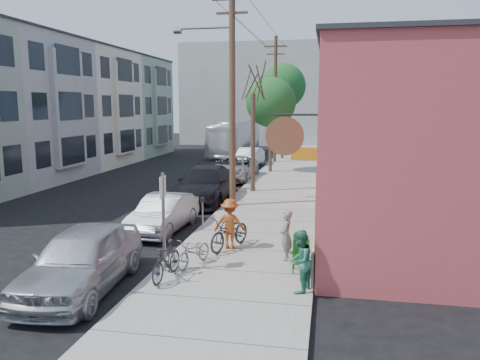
% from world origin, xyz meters
% --- Properties ---
extents(ground, '(120.00, 120.00, 0.00)m').
position_xyz_m(ground, '(0.00, 0.00, 0.00)').
color(ground, black).
extents(sidewalk, '(4.50, 58.00, 0.15)m').
position_xyz_m(sidewalk, '(4.25, 11.00, 0.07)').
color(sidewalk, '#9E9C92').
rests_on(sidewalk, ground).
extents(cafe_building, '(6.60, 20.20, 6.61)m').
position_xyz_m(cafe_building, '(8.99, 4.99, 3.30)').
color(cafe_building, '#B74446').
rests_on(cafe_building, ground).
extents(apartment_row, '(6.30, 32.00, 9.00)m').
position_xyz_m(apartment_row, '(-11.85, 14.00, 4.50)').
color(apartment_row, '#8FA087').
rests_on(apartment_row, ground).
extents(end_cap_building, '(18.00, 8.00, 12.00)m').
position_xyz_m(end_cap_building, '(-2.00, 42.00, 6.00)').
color(end_cap_building, '#A3A29E').
rests_on(end_cap_building, ground).
extents(sign_post, '(0.07, 0.45, 2.80)m').
position_xyz_m(sign_post, '(2.35, -4.41, 1.83)').
color(sign_post, slate).
rests_on(sign_post, sidewalk).
extents(parking_meter_near, '(0.14, 0.14, 1.24)m').
position_xyz_m(parking_meter_near, '(2.25, 0.01, 0.98)').
color(parking_meter_near, slate).
rests_on(parking_meter_near, sidewalk).
extents(parking_meter_far, '(0.14, 0.14, 1.24)m').
position_xyz_m(parking_meter_far, '(2.25, 10.20, 0.98)').
color(parking_meter_far, slate).
rests_on(parking_meter_far, sidewalk).
extents(utility_pole_near, '(3.57, 0.28, 10.00)m').
position_xyz_m(utility_pole_near, '(2.39, 4.56, 5.41)').
color(utility_pole_near, '#503A28').
rests_on(utility_pole_near, sidewalk).
extents(utility_pole_far, '(1.80, 0.28, 10.00)m').
position_xyz_m(utility_pole_far, '(2.45, 21.66, 5.34)').
color(utility_pole_far, '#503A28').
rests_on(utility_pole_far, sidewalk).
extents(tree_bare, '(0.24, 0.24, 5.21)m').
position_xyz_m(tree_bare, '(2.80, 8.33, 2.76)').
color(tree_bare, '#44392C').
rests_on(tree_bare, sidewalk).
extents(tree_leafy_mid, '(3.44, 3.44, 6.51)m').
position_xyz_m(tree_leafy_mid, '(2.80, 16.00, 4.93)').
color(tree_leafy_mid, '#44392C').
rests_on(tree_leafy_mid, sidewalk).
extents(tree_leafy_far, '(3.88, 3.88, 8.16)m').
position_xyz_m(tree_leafy_far, '(2.80, 24.48, 6.35)').
color(tree_leafy_far, '#44392C').
rests_on(tree_leafy_far, sidewalk).
extents(patio_chair_a, '(0.64, 0.64, 0.88)m').
position_xyz_m(patio_chair_a, '(6.06, -3.32, 0.59)').
color(patio_chair_a, '#124312').
rests_on(patio_chair_a, sidewalk).
extents(patio_chair_b, '(0.56, 0.56, 0.88)m').
position_xyz_m(patio_chair_b, '(6.10, -3.77, 0.59)').
color(patio_chair_b, '#124312').
rests_on(patio_chair_b, sidewalk).
extents(patron_grey, '(0.36, 0.55, 1.50)m').
position_xyz_m(patron_grey, '(5.60, -2.80, 0.90)').
color(patron_grey, gray).
rests_on(patron_grey, sidewalk).
extents(patron_green, '(0.79, 0.91, 1.58)m').
position_xyz_m(patron_green, '(6.16, -5.18, 0.94)').
color(patron_green, '#2F7658').
rests_on(patron_green, sidewalk).
extents(cyclist, '(1.06, 0.61, 1.64)m').
position_xyz_m(cyclist, '(3.71, -1.99, 0.97)').
color(cyclist, '#994316').
rests_on(cyclist, sidewalk).
extents(cyclist_bike, '(1.44, 2.18, 1.08)m').
position_xyz_m(cyclist_bike, '(3.71, -1.99, 0.69)').
color(cyclist_bike, black).
rests_on(cyclist_bike, sidewalk).
extents(parked_bike_a, '(0.65, 1.71, 1.01)m').
position_xyz_m(parked_bike_a, '(2.61, -4.97, 0.65)').
color(parked_bike_a, black).
rests_on(parked_bike_a, sidewalk).
extents(parked_bike_b, '(1.02, 1.68, 0.83)m').
position_xyz_m(parked_bike_b, '(3.02, -3.79, 0.57)').
color(parked_bike_b, slate).
rests_on(parked_bike_b, sidewalk).
extents(car_0, '(2.34, 5.03, 1.67)m').
position_xyz_m(car_0, '(0.60, -5.77, 0.83)').
color(car_0, '#AAACB1').
rests_on(car_0, ground).
extents(car_1, '(1.67, 4.27, 1.39)m').
position_xyz_m(car_1, '(0.68, 0.11, 0.69)').
color(car_1, gray).
rests_on(car_1, ground).
extents(car_2, '(2.51, 5.98, 1.72)m').
position_xyz_m(car_2, '(0.80, 5.76, 0.86)').
color(car_2, black).
rests_on(car_2, ground).
extents(car_3, '(2.79, 5.59, 1.52)m').
position_xyz_m(car_3, '(0.80, 12.66, 0.76)').
color(car_3, '#B0B3B8').
rests_on(car_3, ground).
extents(car_4, '(1.93, 4.62, 1.49)m').
position_xyz_m(car_4, '(0.73, 19.17, 0.74)').
color(car_4, '#AFB0B8').
rests_on(car_4, ground).
extents(bus, '(2.84, 11.84, 3.29)m').
position_xyz_m(bus, '(-1.90, 26.96, 1.65)').
color(bus, white).
rests_on(bus, ground).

